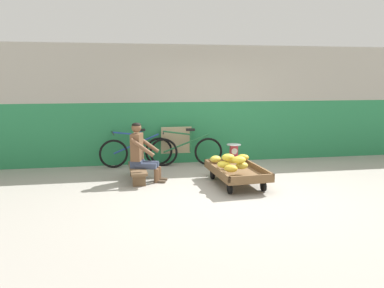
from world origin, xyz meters
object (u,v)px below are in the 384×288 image
banana_cart (237,172)px  vendor_seated (141,152)px  bicycle_far_left (186,151)px  low_bench (137,171)px  weighing_scale (234,151)px  sign_board (176,145)px  plastic_crate (233,165)px  bicycle_near_left (136,151)px

banana_cart → vendor_seated: vendor_seated is taller
banana_cart → bicycle_far_left: (-0.69, 1.70, 0.11)m
low_bench → weighing_scale: weighing_scale is taller
weighing_scale → sign_board: bearing=138.3°
weighing_scale → low_bench: bearing=-169.5°
plastic_crate → bicycle_far_left: size_ratio=0.22×
plastic_crate → sign_board: bearing=138.3°
bicycle_near_left → weighing_scale: bearing=-22.1°
banana_cart → vendor_seated: size_ratio=1.32×
vendor_seated → sign_board: bearing=58.5°
banana_cart → bicycle_near_left: bearing=134.7°
low_bench → bicycle_far_left: bicycle_far_left is taller
sign_board → weighing_scale: bearing=-41.7°
weighing_scale → plastic_crate: bearing=90.0°
banana_cart → plastic_crate: 1.03m
bicycle_far_left → sign_board: sign_board is taller
low_bench → plastic_crate: 2.09m
sign_board → low_bench: bearing=-124.4°
bicycle_far_left → bicycle_near_left: bearing=173.5°
plastic_crate → weighing_scale: 0.30m
vendor_seated → low_bench: bearing=162.7°
bicycle_near_left → sign_board: 0.94m
bicycle_near_left → bicycle_far_left: bearing=-6.5°
banana_cart → bicycle_far_left: bicycle_far_left is taller
sign_board → bicycle_far_left: bearing=-56.9°
sign_board → plastic_crate: bearing=-41.7°
weighing_scale → bicycle_far_left: size_ratio=0.18×
banana_cart → sign_board: size_ratio=1.71×
bicycle_near_left → bicycle_far_left: size_ratio=1.00×
banana_cart → low_bench: (-1.82, 0.61, -0.04)m
weighing_scale → bicycle_far_left: 1.16m
vendor_seated → weighing_scale: size_ratio=3.80×
low_bench → weighing_scale: 2.10m
bicycle_far_left → plastic_crate: bearing=-37.2°
bicycle_far_left → banana_cart: bearing=-67.8°
bicycle_near_left → bicycle_far_left: same height
plastic_crate → low_bench: bearing=-169.4°
banana_cart → sign_board: bearing=114.0°
vendor_seated → bicycle_far_left: bearing=46.7°
plastic_crate → weighing_scale: weighing_scale is taller
banana_cart → weighing_scale: size_ratio=5.00×
plastic_crate → sign_board: 1.51m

